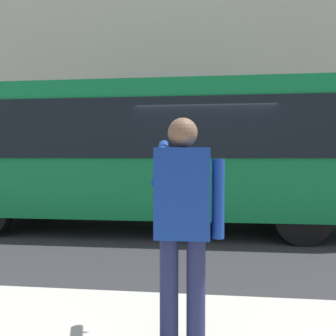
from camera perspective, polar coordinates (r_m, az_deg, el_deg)
name	(u,v)px	position (r m, az deg, el deg)	size (l,w,h in m)	color
ground_plane	(204,231)	(6.92, 6.39, -11.15)	(60.00, 60.00, 0.00)	#2B2B2D
building_facade_far	(203,52)	(14.24, 6.30, 19.99)	(28.00, 1.55, 12.00)	beige
red_bus	(145,152)	(7.03, -4.12, 2.90)	(9.05, 2.54, 3.08)	#0F7238
pedestrian_photographer	(183,214)	(2.37, 2.73, -8.25)	(0.53, 0.52, 1.70)	#1E2347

